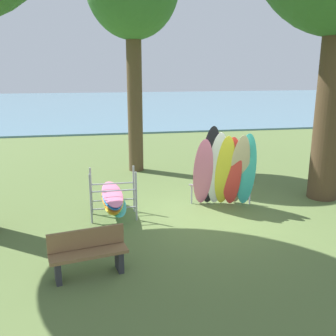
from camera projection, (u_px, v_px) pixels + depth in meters
ground_plane at (208, 217)px, 9.73m from camera, size 80.00×80.00×0.00m
lake_water at (124, 104)px, 38.94m from camera, size 80.00×36.00×0.10m
leaning_board_pile at (224, 170)px, 10.18m from camera, size 1.77×0.90×2.30m
board_storage_rack at (113, 198)px, 9.61m from camera, size 1.15×2.12×1.25m
park_bench at (88, 252)px, 6.94m from camera, size 1.45×0.68×0.85m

